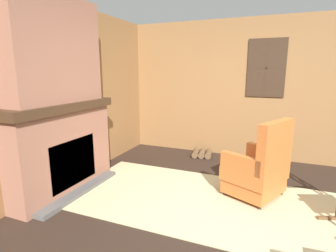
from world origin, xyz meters
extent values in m
plane|color=#2D2119|center=(0.00, 0.00, 0.00)|extent=(14.00, 14.00, 0.00)
cube|color=olive|center=(-2.51, 0.00, 1.29)|extent=(0.06, 5.57, 2.58)
cube|color=olive|center=(0.00, 2.51, 1.29)|extent=(5.57, 0.06, 2.58)
cube|color=#382619|center=(0.10, 2.47, 1.69)|extent=(0.65, 0.02, 1.03)
cube|color=silver|center=(0.10, 2.48, 1.69)|extent=(0.61, 0.01, 0.99)
cube|color=#382619|center=(0.10, 2.47, 1.69)|extent=(0.02, 0.02, 0.99)
cube|color=#382619|center=(0.10, 2.47, 1.69)|extent=(0.61, 0.02, 0.02)
cube|color=#93604C|center=(-2.31, 0.00, 0.56)|extent=(0.34, 1.58, 1.12)
cube|color=black|center=(-2.18, 0.00, 0.43)|extent=(0.08, 0.82, 0.63)
cube|color=#565451|center=(-2.06, 0.00, 0.03)|extent=(0.16, 1.42, 0.06)
cube|color=#3D2819|center=(-2.31, 0.00, 1.17)|extent=(0.44, 1.68, 0.11)
cube|color=#93604C|center=(-2.31, 0.00, 1.89)|extent=(0.30, 1.39, 1.33)
cube|color=#C6B789|center=(-0.36, 0.42, 0.01)|extent=(3.75, 1.72, 0.01)
cube|color=#C6662D|center=(0.11, 0.82, 0.18)|extent=(0.82, 0.86, 0.24)
cube|color=#C6662D|center=(0.11, 0.82, 0.33)|extent=(0.86, 0.90, 0.18)
cube|color=#C6662D|center=(0.33, 0.72, 0.73)|extent=(0.41, 0.69, 0.63)
cube|color=#C6662D|center=(-0.04, 0.55, 0.52)|extent=(0.54, 0.32, 0.20)
cube|color=#C6662D|center=(0.22, 1.11, 0.52)|extent=(0.54, 0.32, 0.20)
cylinder|color=#332319|center=(-0.23, 0.67, 0.03)|extent=(0.07, 0.07, 0.06)
cylinder|color=#332319|center=(0.01, 1.19, 0.03)|extent=(0.07, 0.07, 0.06)
cylinder|color=#332319|center=(0.21, 0.46, 0.03)|extent=(0.07, 0.07, 0.06)
cylinder|color=#332319|center=(0.45, 0.98, 0.03)|extent=(0.07, 0.07, 0.06)
cylinder|color=brown|center=(-1.07, 2.14, 0.06)|extent=(0.17, 0.35, 0.12)
cylinder|color=brown|center=(-0.95, 2.16, 0.06)|extent=(0.17, 0.35, 0.12)
cylinder|color=brown|center=(-0.83, 2.18, 0.06)|extent=(0.17, 0.35, 0.12)
ellipsoid|color=#99B29E|center=(-2.35, -0.41, 1.27)|extent=(0.10, 0.10, 0.08)
cylinder|color=white|center=(-2.35, -0.41, 1.38)|extent=(0.06, 0.06, 0.15)
cube|color=black|center=(-2.35, 0.20, 1.29)|extent=(0.16, 0.20, 0.13)
cube|color=silver|center=(-2.26, 0.20, 1.30)|extent=(0.01, 0.04, 0.02)
camera|label=1|loc=(0.28, -2.61, 1.63)|focal=28.00mm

